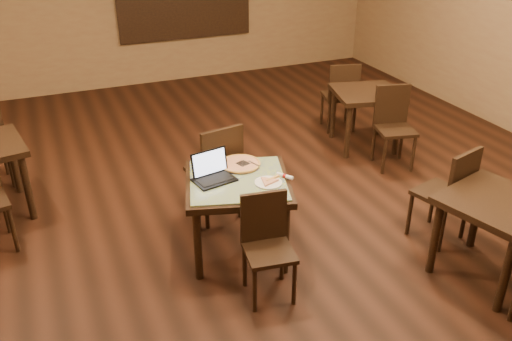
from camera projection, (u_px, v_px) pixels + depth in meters
name	position (u px, v px, depth m)	size (l,w,h in m)	color
ground	(280.00, 219.00, 5.65)	(10.00, 10.00, 0.00)	black
tiled_table	(238.00, 189.00, 4.86)	(1.14, 1.14, 0.76)	black
chair_main_near	(267.00, 240.00, 4.43)	(0.44, 0.44, 0.90)	black
chair_main_far	(217.00, 167.00, 5.40)	(0.53, 0.53, 1.05)	black
laptop	(212.00, 172.00, 4.81)	(0.39, 0.34, 0.24)	black
plate	(268.00, 183.00, 4.74)	(0.24, 0.24, 0.01)	white
pizza_slice	(268.00, 181.00, 4.74)	(0.19, 0.19, 0.02)	beige
pizza_pan	(240.00, 165.00, 5.05)	(0.35, 0.35, 0.01)	silver
pizza_whole	(240.00, 164.00, 5.05)	(0.38, 0.38, 0.03)	beige
spatula	(243.00, 164.00, 5.03)	(0.10, 0.25, 0.01)	silver
napkin_roll	(285.00, 176.00, 4.83)	(0.12, 0.15, 0.04)	white
other_table_a	(366.00, 101.00, 6.99)	(0.98, 0.98, 0.76)	black
other_table_a_chair_near	(393.00, 122.00, 6.56)	(0.52, 0.52, 0.99)	black
other_table_a_chair_far	(341.00, 93.00, 7.50)	(0.52, 0.52, 0.99)	black
other_table_c	(497.00, 214.00, 4.54)	(1.00, 1.00, 0.77)	black
other_table_c_chair_far	(450.00, 190.00, 5.06)	(0.53, 0.53, 0.99)	black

